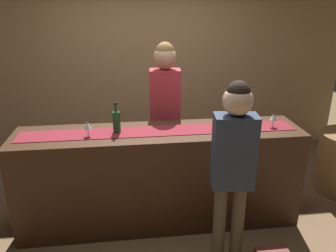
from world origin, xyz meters
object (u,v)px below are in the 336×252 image
wine_glass_far_end (222,118)px  wine_bottle_green (116,122)px  wine_glass_mid_counter (273,117)px  wine_bottle_amber (239,114)px  wine_glass_near_customer (88,126)px  customer_sipping (233,158)px  bartender (165,103)px

wine_glass_far_end → wine_bottle_green: bearing=179.7°
wine_bottle_green → wine_glass_mid_counter: size_ratio=2.10×
wine_bottle_green → wine_glass_mid_counter: wine_bottle_green is taller
wine_bottle_amber → wine_glass_far_end: wine_bottle_amber is taller
wine_glass_near_customer → wine_glass_mid_counter: same height
wine_bottle_amber → customer_sipping: customer_sipping is taller
wine_bottle_amber → wine_glass_near_customer: (-1.50, -0.13, -0.01)m
wine_bottle_green → wine_glass_near_customer: (-0.26, -0.07, -0.01)m
bartender → customer_sipping: size_ratio=1.09×
wine_bottle_amber → wine_glass_mid_counter: (0.31, -0.11, -0.01)m
wine_bottle_amber → wine_glass_mid_counter: 0.33m
wine_glass_far_end → bartender: (-0.50, 0.57, 0.01)m
wine_bottle_amber → wine_glass_far_end: 0.21m
wine_glass_mid_counter → customer_sipping: bearing=-133.4°
wine_glass_near_customer → wine_glass_mid_counter: 1.81m
wine_bottle_amber → bartender: bearing=144.2°
wine_glass_mid_counter → wine_glass_near_customer: bearing=-179.4°
wine_glass_far_end → wine_bottle_amber: bearing=17.9°
wine_glass_near_customer → customer_sipping: 1.36m
wine_bottle_green → bartender: (0.53, 0.57, -0.00)m
wine_bottle_green → customer_sipping: customer_sipping is taller
wine_bottle_amber → customer_sipping: (-0.29, -0.75, -0.11)m
wine_bottle_green → wine_glass_near_customer: size_ratio=2.10×
wine_glass_near_customer → customer_sipping: bearing=-27.2°
wine_bottle_green → bartender: 0.78m
wine_bottle_green → customer_sipping: bearing=-36.2°
bartender → wine_glass_near_customer: bearing=43.9°
bartender → wine_glass_far_end: bearing=136.4°
wine_bottle_amber → wine_glass_near_customer: size_ratio=2.10×
wine_bottle_green → wine_glass_far_end: 1.03m
wine_glass_near_customer → wine_glass_far_end: size_ratio=1.00×
wine_glass_mid_counter → wine_glass_far_end: 0.52m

